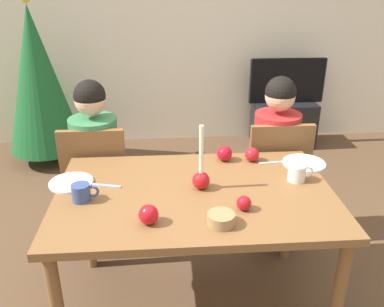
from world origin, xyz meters
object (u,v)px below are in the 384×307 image
chair_right (274,174)px  apple_far_edge (149,215)px  christmas_tree (38,80)px  mug_right (297,173)px  apple_by_right_mug (244,203)px  tv (287,81)px  tv_stand (283,123)px  chair_left (98,180)px  apple_near_candle (252,154)px  plate_right (304,163)px  person_right_child (274,164)px  candle_centerpiece (201,176)px  mug_left (82,193)px  bowl_walnuts (221,219)px  dining_table (195,206)px  apple_by_left_plate (224,153)px  plate_left (71,183)px  person_left_child (98,170)px

chair_right → apple_far_edge: chair_right is taller
christmas_tree → mug_right: christmas_tree is taller
apple_by_right_mug → tv: bearing=69.5°
tv_stand → mug_right: bearing=-105.0°
chair_left → apple_near_candle: size_ratio=10.78×
plate_right → person_right_child: bearing=99.9°
candle_centerpiece → mug_left: candle_centerpiece is taller
mug_left → bowl_walnuts: 0.69m
person_right_child → apple_far_edge: person_right_child is taller
tv → apple_far_edge: 2.91m
plate_right → mug_left: bearing=-165.3°
tv_stand → dining_table: bearing=-116.5°
bowl_walnuts → apple_near_candle: apple_near_candle is taller
chair_left → mug_left: chair_left is taller
bowl_walnuts → apple_by_left_plate: bearing=80.5°
tv → mug_right: tv is taller
plate_left → tv_stand: bearing=50.6°
christmas_tree → apple_by_left_plate: 2.29m
person_right_child → mug_left: bearing=-148.9°
apple_by_right_mug → apple_far_edge: size_ratio=0.79×
dining_table → candle_centerpiece: size_ratio=4.09×
chair_left → plate_left: 0.54m
christmas_tree → apple_far_edge: size_ratio=17.74×
bowl_walnuts → apple_near_candle: bearing=66.9°
chair_left → apple_by_right_mug: (0.80, -0.79, 0.27)m
tv → bowl_walnuts: tv is taller
mug_left → mug_right: size_ratio=0.98×
chair_right → apple_by_right_mug: chair_right is taller
tv → apple_far_edge: size_ratio=8.87×
bowl_walnuts → tv: bearing=67.9°
tv → tv_stand: bearing=-90.0°
mug_left → plate_right: bearing=14.7°
tv → christmas_tree: christmas_tree is taller
person_right_child → tv_stand: 1.78m
apple_near_candle → bowl_walnuts: bearing=-113.1°
person_left_child → bowl_walnuts: person_left_child is taller
christmas_tree → apple_by_right_mug: bearing=-55.9°
plate_left → apple_by_right_mug: size_ratio=3.24×
apple_near_candle → apple_by_left_plate: 0.16m
dining_table → apple_far_edge: apple_far_edge is taller
person_left_child → plate_right: (1.24, -0.37, 0.19)m
christmas_tree → apple_by_right_mug: (1.52, -2.26, -0.03)m
dining_table → chair_right: size_ratio=1.56×
plate_right → chair_left: bearing=164.7°
apple_near_candle → chair_right: bearing=50.4°
plate_left → chair_right: bearing=21.3°
dining_table → chair_right: bearing=46.0°
mug_left → person_left_child: bearing=93.3°
bowl_walnuts → apple_far_edge: size_ratio=1.38×
christmas_tree → plate_right: bearing=-42.5°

